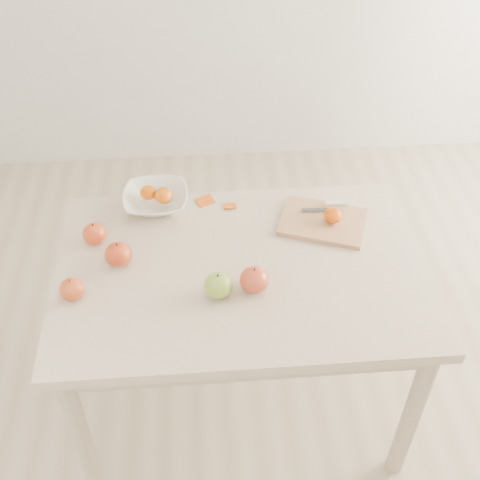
{
  "coord_description": "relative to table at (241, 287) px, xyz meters",
  "views": [
    {
      "loc": [
        -0.11,
        -1.37,
        2.12
      ],
      "look_at": [
        0.0,
        0.05,
        0.82
      ],
      "focal_mm": 45.0,
      "sensor_mm": 36.0,
      "label": 1
    }
  ],
  "objects": [
    {
      "name": "orange_peel_b",
      "position": [
        -0.02,
        0.31,
        0.1
      ],
      "size": [
        0.05,
        0.04,
        0.01
      ],
      "primitive_type": "cube",
      "rotation": [
        -0.14,
        0.0,
        0.02
      ],
      "color": "#CE510E",
      "rests_on": "table"
    },
    {
      "name": "apple_red_b",
      "position": [
        -0.39,
        0.05,
        0.14
      ],
      "size": [
        0.09,
        0.09,
        0.08
      ],
      "primitive_type": "ellipsoid",
      "color": "maroon",
      "rests_on": "table"
    },
    {
      "name": "board_tangerine",
      "position": [
        0.33,
        0.18,
        0.14
      ],
      "size": [
        0.06,
        0.06,
        0.05
      ],
      "primitive_type": "ellipsoid",
      "color": "#D84007",
      "rests_on": "cutting_board"
    },
    {
      "name": "fruit_bowl",
      "position": [
        -0.28,
        0.33,
        0.13
      ],
      "size": [
        0.23,
        0.23,
        0.06
      ],
      "primitive_type": "imported",
      "color": "white",
      "rests_on": "table"
    },
    {
      "name": "table",
      "position": [
        0.0,
        0.0,
        0.0
      ],
      "size": [
        1.2,
        0.8,
        0.75
      ],
      "color": "beige",
      "rests_on": "ground"
    },
    {
      "name": "apple_red_c",
      "position": [
        0.03,
        -0.1,
        0.14
      ],
      "size": [
        0.09,
        0.09,
        0.08
      ],
      "primitive_type": "ellipsoid",
      "color": "maroon",
      "rests_on": "table"
    },
    {
      "name": "apple_red_a",
      "position": [
        -0.48,
        0.16,
        0.14
      ],
      "size": [
        0.08,
        0.08,
        0.07
      ],
      "primitive_type": "ellipsoid",
      "color": "#A5190F",
      "rests_on": "table"
    },
    {
      "name": "paring_knife",
      "position": [
        0.35,
        0.26,
        0.12
      ],
      "size": [
        0.17,
        0.05,
        0.01
      ],
      "color": "white",
      "rests_on": "cutting_board"
    },
    {
      "name": "cutting_board",
      "position": [
        0.3,
        0.19,
        0.11
      ],
      "size": [
        0.34,
        0.29,
        0.02
      ],
      "primitive_type": "cube",
      "rotation": [
        0.0,
        0.0,
        -0.35
      ],
      "color": "tan",
      "rests_on": "table"
    },
    {
      "name": "bowl_tangerine_near",
      "position": [
        -0.31,
        0.34,
        0.15
      ],
      "size": [
        0.06,
        0.06,
        0.05
      ],
      "primitive_type": "ellipsoid",
      "color": "#E15807",
      "rests_on": "fruit_bowl"
    },
    {
      "name": "apple_red_d",
      "position": [
        -0.52,
        -0.09,
        0.13
      ],
      "size": [
        0.08,
        0.08,
        0.07
      ],
      "primitive_type": "ellipsoid",
      "color": "maroon",
      "rests_on": "table"
    },
    {
      "name": "ground",
      "position": [
        0.0,
        0.0,
        -0.65
      ],
      "size": [
        3.5,
        3.5,
        0.0
      ],
      "primitive_type": "plane",
      "color": "#C6B293",
      "rests_on": "ground"
    },
    {
      "name": "apple_green",
      "position": [
        -0.08,
        -0.12,
        0.14
      ],
      "size": [
        0.09,
        0.09,
        0.08
      ],
      "primitive_type": "ellipsoid",
      "color": "olive",
      "rests_on": "table"
    },
    {
      "name": "bowl_tangerine_far",
      "position": [
        -0.25,
        0.32,
        0.16
      ],
      "size": [
        0.06,
        0.06,
        0.06
      ],
      "primitive_type": "ellipsoid",
      "color": "#E45D08",
      "rests_on": "fruit_bowl"
    },
    {
      "name": "orange_peel_a",
      "position": [
        -0.1,
        0.34,
        0.1
      ],
      "size": [
        0.07,
        0.07,
        0.01
      ],
      "primitive_type": "cube",
      "rotation": [
        0.21,
        0.0,
        0.47
      ],
      "color": "#C84C0E",
      "rests_on": "table"
    }
  ]
}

